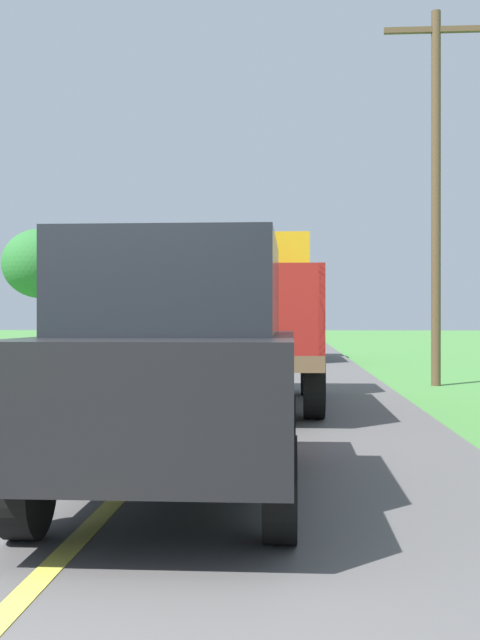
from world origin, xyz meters
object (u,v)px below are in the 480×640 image
object	(u,v)px
banana_truck_near	(245,315)
utility_pole_roadside	(436,183)
roadside_tree_mid_right	(41,264)
banana_truck_far	(281,318)
following_car	(181,365)

from	to	relation	value
banana_truck_near	utility_pole_roadside	world-z (taller)	utility_pole_roadside
banana_truck_near	roadside_tree_mid_right	xyz separation A→B (m)	(-7.78, 13.52, 1.82)
utility_pole_roadside	banana_truck_near	bearing A→B (deg)	-133.55
banana_truck_far	following_car	size ratio (longest dim) A/B	1.42
banana_truck_near	utility_pole_roadside	distance (m)	6.23
banana_truck_far	roadside_tree_mid_right	xyz separation A→B (m)	(-8.17, -1.10, 1.83)
banana_truck_far	following_car	world-z (taller)	banana_truck_far
banana_truck_near	roadside_tree_mid_right	world-z (taller)	roadside_tree_mid_right
following_car	banana_truck_near	bearing A→B (deg)	89.50
banana_truck_near	banana_truck_far	xyz separation A→B (m)	(0.39, 14.61, -0.01)
banana_truck_near	banana_truck_far	world-z (taller)	same
roadside_tree_mid_right	banana_truck_far	bearing A→B (deg)	7.66
banana_truck_near	following_car	xyz separation A→B (m)	(-0.06, -7.20, -0.41)
banana_truck_near	following_car	size ratio (longest dim) A/B	1.42
roadside_tree_mid_right	following_car	size ratio (longest dim) A/B	1.10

